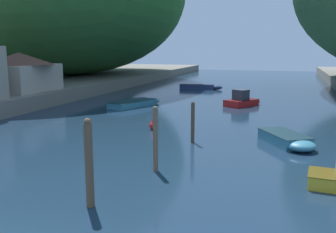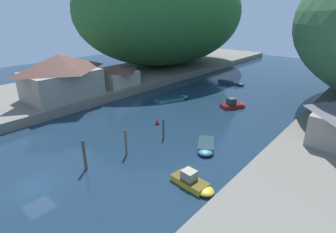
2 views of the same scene
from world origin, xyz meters
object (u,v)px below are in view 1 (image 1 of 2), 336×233
boat_red_skiff (138,103)px  channel_buoy_near (153,125)px  boathouse_shed (20,71)px  boat_far_right_bank (244,101)px  boat_mid_channel (202,87)px  boat_moored_right (289,140)px

boat_red_skiff → channel_buoy_near: 11.64m
boat_red_skiff → channel_buoy_near: size_ratio=8.00×
boathouse_shed → boat_far_right_bank: bearing=16.6°
boathouse_shed → boat_far_right_bank: boathouse_shed is taller
boathouse_shed → channel_buoy_near: size_ratio=8.79×
boat_mid_channel → boat_red_skiff: bearing=-13.2°
boat_far_right_bank → boathouse_shed: bearing=-132.1°
boat_red_skiff → boat_moored_right: size_ratio=1.44×
boat_red_skiff → boat_moored_right: boat_moored_right is taller
boat_moored_right → channel_buoy_near: (-9.49, 1.77, 0.00)m
channel_buoy_near → boat_red_skiff: bearing=117.8°
boathouse_shed → boat_moored_right: bearing=-18.6°
boat_mid_channel → boat_far_right_bank: size_ratio=1.32×
channel_buoy_near → boathouse_shed: bearing=157.3°
boat_mid_channel → boathouse_shed: bearing=-39.8°
boathouse_shed → boat_far_right_bank: 23.48m
boat_far_right_bank → channel_buoy_near: boat_far_right_bank is taller
boat_mid_channel → channel_buoy_near: channel_buoy_near is taller
boathouse_shed → boat_moored_right: size_ratio=1.58×
boat_mid_channel → boat_moored_right: (12.01, -29.38, -0.01)m
boat_mid_channel → boat_moored_right: 31.74m
boathouse_shed → boat_far_right_bank: (22.31, 6.66, -3.02)m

